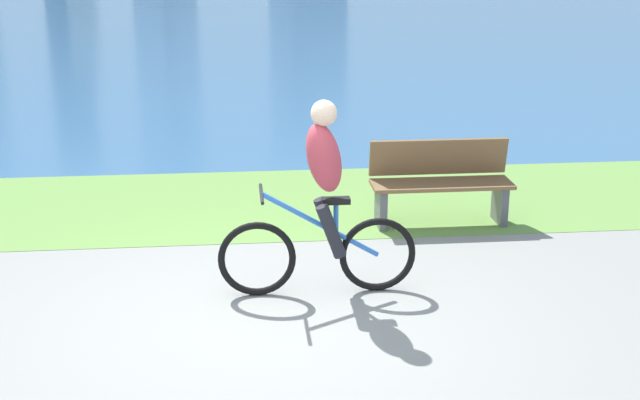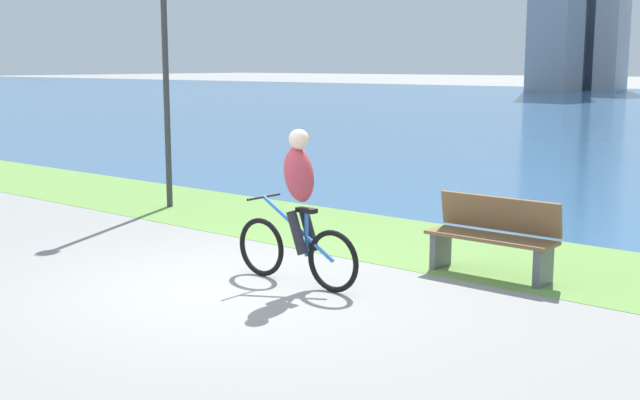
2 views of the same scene
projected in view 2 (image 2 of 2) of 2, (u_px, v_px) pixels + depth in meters
ground_plane at (230, 288)px, 8.80m from camera, size 300.00×300.00×0.00m
grass_strip_bayside at (396, 239)px, 11.22m from camera, size 120.00×2.65×0.01m
cyclist_lead at (298, 209)px, 8.80m from camera, size 1.72×0.52×1.71m
bench_near_path at (493, 237)px, 9.26m from camera, size 1.50×0.47×0.90m
lamppost_tall at (165, 41)px, 13.33m from camera, size 0.28×0.28×4.27m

